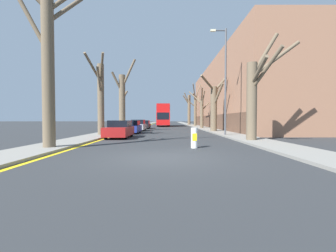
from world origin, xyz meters
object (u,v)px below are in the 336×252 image
at_px(street_tree_right_3, 196,108).
at_px(parked_car_0, 120,129).
at_px(street_tree_right_2, 202,110).
at_px(parked_car_1, 132,127).
at_px(double_decker_bus, 164,114).
at_px(street_tree_right_4, 189,109).
at_px(street_tree_right_1, 215,106).
at_px(street_tree_left_1, 101,95).
at_px(street_tree_right_0, 256,94).
at_px(parked_car_3, 144,125).
at_px(street_tree_left_0, 50,64).
at_px(traffic_bollard, 195,138).
at_px(lamp_post, 225,77).
at_px(street_tree_left_2, 123,100).
at_px(parked_car_2, 138,126).

distance_m(street_tree_right_3, parked_car_0, 29.60).
height_order(street_tree_right_2, parked_car_1, street_tree_right_2).
bearing_deg(parked_car_0, double_decker_bus, 84.39).
bearing_deg(parked_car_1, street_tree_right_4, 74.61).
distance_m(street_tree_right_1, street_tree_right_3, 19.76).
distance_m(street_tree_right_2, double_decker_bus, 13.56).
height_order(street_tree_left_1, street_tree_right_4, street_tree_right_4).
xyz_separation_m(street_tree_right_1, street_tree_right_2, (-0.01, 9.50, -0.15)).
xyz_separation_m(street_tree_right_0, parked_car_3, (-9.50, 20.71, -2.51)).
bearing_deg(street_tree_left_0, double_decker_bus, 82.44).
height_order(parked_car_0, traffic_bollard, parked_car_0).
bearing_deg(parked_car_3, street_tree_right_2, 0.40).
distance_m(parked_car_1, lamp_post, 10.55).
bearing_deg(street_tree_right_4, parked_car_3, -113.38).
bearing_deg(lamp_post, street_tree_right_0, -80.25).
bearing_deg(parked_car_3, traffic_bollard, -77.81).
relative_size(street_tree_left_0, street_tree_right_4, 1.10).
bearing_deg(street_tree_left_2, street_tree_left_1, -92.52).
bearing_deg(street_tree_left_1, street_tree_right_4, 73.11).
bearing_deg(street_tree_left_2, street_tree_right_0, -48.74).
distance_m(parked_car_0, parked_car_3, 17.59).
bearing_deg(parked_car_1, double_decker_bus, 83.09).
distance_m(street_tree_left_2, street_tree_right_3, 21.34).
bearing_deg(lamp_post, parked_car_3, 118.49).
xyz_separation_m(street_tree_left_0, parked_car_2, (1.93, 17.71, -3.50)).
height_order(street_tree_right_0, parked_car_3, street_tree_right_0).
height_order(double_decker_bus, parked_car_0, double_decker_bus).
relative_size(street_tree_left_1, parked_car_1, 1.61).
xyz_separation_m(street_tree_left_2, lamp_post, (10.42, -8.09, 1.29)).
bearing_deg(parked_car_0, lamp_post, 10.35).
distance_m(parked_car_2, traffic_bollard, 18.00).
height_order(parked_car_2, traffic_bollard, parked_car_2).
relative_size(street_tree_right_0, double_decker_bus, 0.64).
bearing_deg(parked_car_3, street_tree_left_1, -97.52).
bearing_deg(street_tree_left_2, lamp_post, -37.83).
height_order(street_tree_left_2, parked_car_2, street_tree_left_2).
height_order(street_tree_right_2, parked_car_2, street_tree_right_2).
bearing_deg(parked_car_1, parked_car_0, -90.00).
distance_m(street_tree_right_0, traffic_bollard, 6.00).
relative_size(street_tree_left_1, parked_car_0, 1.64).
height_order(street_tree_right_3, double_decker_bus, street_tree_right_3).
relative_size(parked_car_0, parked_car_3, 0.94).
distance_m(street_tree_left_0, street_tree_right_1, 18.66).
relative_size(street_tree_right_1, traffic_bollard, 6.13).
distance_m(street_tree_right_3, parked_car_2, 19.67).
height_order(street_tree_left_1, double_decker_bus, street_tree_left_1).
bearing_deg(street_tree_right_4, street_tree_right_1, -89.84).
distance_m(street_tree_right_4, parked_car_3, 23.11).
bearing_deg(parked_car_3, street_tree_left_2, -102.35).
relative_size(parked_car_3, traffic_bollard, 4.24).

